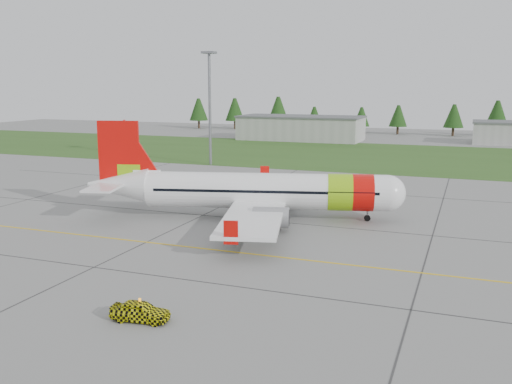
% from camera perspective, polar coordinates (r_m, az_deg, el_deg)
% --- Properties ---
extents(ground, '(320.00, 320.00, 0.00)m').
position_cam_1_polar(ground, '(41.57, 1.20, -9.85)').
color(ground, gray).
rests_on(ground, ground).
extents(aircraft, '(34.58, 32.57, 10.68)m').
position_cam_1_polar(aircraft, '(62.51, 0.20, 0.09)').
color(aircraft, white).
rests_on(aircraft, ground).
extents(follow_me_car, '(1.49, 1.69, 3.80)m').
position_cam_1_polar(follow_me_car, '(36.68, -11.58, -9.77)').
color(follow_me_car, '#F9F80D').
rests_on(follow_me_car, ground).
extents(service_van, '(1.60, 1.54, 4.09)m').
position_cam_1_polar(service_van, '(103.27, -12.40, 3.48)').
color(service_van, silver).
rests_on(service_van, ground).
extents(grass_strip, '(320.00, 50.00, 0.03)m').
position_cam_1_polar(grass_strip, '(120.27, 14.49, 3.41)').
color(grass_strip, '#30561E').
rests_on(grass_strip, ground).
extents(taxi_guideline, '(120.00, 0.25, 0.02)m').
position_cam_1_polar(taxi_guideline, '(48.77, 4.39, -6.72)').
color(taxi_guideline, gold).
rests_on(taxi_guideline, ground).
extents(hangar_west, '(32.00, 14.00, 6.00)m').
position_cam_1_polar(hangar_west, '(153.29, 4.51, 6.34)').
color(hangar_west, '#A8A8A3').
rests_on(hangar_west, ground).
extents(floodlight_mast, '(0.50, 0.50, 20.00)m').
position_cam_1_polar(floodlight_mast, '(104.94, -4.64, 8.17)').
color(floodlight_mast, slate).
rests_on(floodlight_mast, ground).
extents(treeline, '(160.00, 8.00, 10.00)m').
position_cam_1_polar(treeline, '(175.42, 16.69, 7.13)').
color(treeline, '#1C3F14').
rests_on(treeline, ground).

